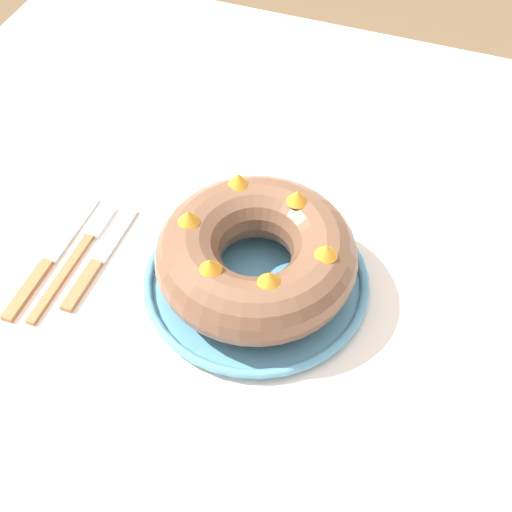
{
  "coord_description": "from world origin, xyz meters",
  "views": [
    {
      "loc": [
        0.19,
        -0.49,
        1.51
      ],
      "look_at": [
        -0.0,
        0.03,
        0.84
      ],
      "focal_mm": 50.0,
      "sensor_mm": 36.0,
      "label": 1
    }
  ],
  "objects_px": {
    "fork": "(79,252)",
    "serving_knife": "(47,263)",
    "bundt_cake": "(256,256)",
    "cake_knife": "(96,264)",
    "serving_dish": "(256,281)"
  },
  "relations": [
    {
      "from": "fork",
      "to": "serving_knife",
      "type": "bearing_deg",
      "value": -138.97
    },
    {
      "from": "bundt_cake",
      "to": "cake_knife",
      "type": "bearing_deg",
      "value": -168.96
    },
    {
      "from": "serving_dish",
      "to": "cake_knife",
      "type": "height_order",
      "value": "serving_dish"
    },
    {
      "from": "serving_dish",
      "to": "cake_knife",
      "type": "bearing_deg",
      "value": -168.97
    },
    {
      "from": "fork",
      "to": "serving_knife",
      "type": "xyz_separation_m",
      "value": [
        -0.03,
        -0.03,
        0.0
      ]
    },
    {
      "from": "bundt_cake",
      "to": "fork",
      "type": "distance_m",
      "value": 0.25
    },
    {
      "from": "cake_knife",
      "to": "serving_dish",
      "type": "bearing_deg",
      "value": 7.46
    },
    {
      "from": "bundt_cake",
      "to": "fork",
      "type": "xyz_separation_m",
      "value": [
        -0.24,
        -0.03,
        -0.06
      ]
    },
    {
      "from": "bundt_cake",
      "to": "serving_knife",
      "type": "relative_size",
      "value": 1.11
    },
    {
      "from": "bundt_cake",
      "to": "serving_knife",
      "type": "xyz_separation_m",
      "value": [
        -0.27,
        -0.06,
        -0.06
      ]
    },
    {
      "from": "bundt_cake",
      "to": "fork",
      "type": "bearing_deg",
      "value": -172.82
    },
    {
      "from": "serving_dish",
      "to": "bundt_cake",
      "type": "distance_m",
      "value": 0.05
    },
    {
      "from": "serving_knife",
      "to": "cake_knife",
      "type": "distance_m",
      "value": 0.07
    },
    {
      "from": "bundt_cake",
      "to": "serving_knife",
      "type": "distance_m",
      "value": 0.28
    },
    {
      "from": "serving_dish",
      "to": "serving_knife",
      "type": "relative_size",
      "value": 1.29
    }
  ]
}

